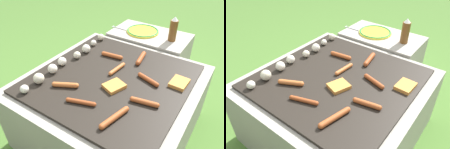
# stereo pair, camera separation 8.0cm
# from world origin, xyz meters

# --- Properties ---
(ground_plane) EXTENTS (14.00, 14.00, 0.00)m
(ground_plane) POSITION_xyz_m (0.00, 0.00, 0.00)
(ground_plane) COLOR #47702D
(grill) EXTENTS (0.94, 0.94, 0.44)m
(grill) POSITION_xyz_m (0.00, 0.00, 0.22)
(grill) COLOR #9E998E
(grill) RESTS_ON ground_plane
(side_ledge) EXTENTS (0.36, 0.61, 0.44)m
(side_ledge) POSITION_xyz_m (0.66, 0.07, 0.22)
(side_ledge) COLOR #9E998E
(side_ledge) RESTS_ON ground_plane
(sausage_front_left) EXTENTS (0.08, 0.13, 0.03)m
(sausage_front_left) POSITION_xyz_m (-0.21, 0.16, 0.45)
(sausage_front_left) COLOR #B7602D
(sausage_front_left) RESTS_ON grill
(sausage_front_right) EXTENTS (0.06, 0.15, 0.03)m
(sausage_front_right) POSITION_xyz_m (0.08, -0.19, 0.45)
(sausage_front_right) COLOR #93421E
(sausage_front_right) RESTS_ON grill
(sausage_mid_right) EXTENTS (0.04, 0.15, 0.03)m
(sausage_mid_right) POSITION_xyz_m (0.19, 0.12, 0.45)
(sausage_mid_right) COLOR #A34C23
(sausage_mid_right) RESTS_ON grill
(sausage_back_right) EXTENTS (0.18, 0.06, 0.03)m
(sausage_back_right) POSITION_xyz_m (-0.27, -0.19, 0.45)
(sausage_back_right) COLOR #A34C23
(sausage_back_right) RESTS_ON grill
(sausage_front_center) EXTENTS (0.16, 0.05, 0.03)m
(sausage_front_center) POSITION_xyz_m (0.26, -0.05, 0.46)
(sausage_front_center) COLOR #93421E
(sausage_front_center) RESTS_ON grill
(sausage_back_left) EXTENTS (0.15, 0.04, 0.02)m
(sausage_back_left) POSITION_xyz_m (0.08, 0.01, 0.45)
(sausage_back_left) COLOR #B7602D
(sausage_back_left) RESTS_ON grill
(sausage_back_center) EXTENTS (0.05, 0.15, 0.03)m
(sausage_back_center) POSITION_xyz_m (-0.10, -0.25, 0.45)
(sausage_back_center) COLOR #A34C23
(sausage_back_center) RESTS_ON grill
(sausage_mid_left) EXTENTS (0.07, 0.15, 0.02)m
(sausage_mid_left) POSITION_xyz_m (-0.27, 0.01, 0.45)
(sausage_mid_left) COLOR #93421E
(sausage_mid_left) RESTS_ON grill
(bread_slice_center) EXTENTS (0.13, 0.12, 0.02)m
(bread_slice_center) POSITION_xyz_m (-0.07, -0.06, 0.45)
(bread_slice_center) COLOR #D18438
(bread_slice_center) RESTS_ON grill
(bread_slice_right) EXTENTS (0.11, 0.09, 0.02)m
(bread_slice_right) POSITION_xyz_m (0.15, -0.34, 0.45)
(bread_slice_right) COLOR #D18438
(bread_slice_right) RESTS_ON grill
(mushroom_row) EXTENTS (0.77, 0.08, 0.06)m
(mushroom_row) POSITION_xyz_m (-0.03, 0.32, 0.47)
(mushroom_row) COLOR silver
(mushroom_row) RESTS_ON grill
(plate_colorful) EXTENTS (0.26, 0.26, 0.02)m
(plate_colorful) POSITION_xyz_m (0.66, 0.14, 0.45)
(plate_colorful) COLOR yellow
(plate_colorful) RESTS_ON side_ledge
(condiment_bottle) EXTENTS (0.06, 0.06, 0.18)m
(condiment_bottle) POSITION_xyz_m (0.64, -0.12, 0.53)
(condiment_bottle) COLOR brown
(condiment_bottle) RESTS_ON side_ledge
(fork_utensil) EXTENTS (0.02, 0.22, 0.01)m
(fork_utensil) POSITION_xyz_m (0.62, 0.30, 0.44)
(fork_utensil) COLOR silver
(fork_utensil) RESTS_ON side_ledge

